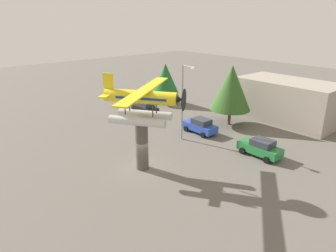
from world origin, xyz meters
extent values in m
plane|color=#605B54|center=(0.00, 0.00, 0.00)|extent=(140.00, 140.00, 0.00)
cylinder|color=#4C4742|center=(0.00, 0.00, 2.20)|extent=(1.10, 1.10, 4.39)
cylinder|color=silver|center=(0.56, -0.83, 4.74)|extent=(4.36, 3.29, 0.70)
cylinder|color=#333338|center=(1.27, 0.26, 5.54)|extent=(0.14, 0.14, 0.90)
cylinder|color=#333338|center=(-0.71, -1.09, 5.54)|extent=(0.14, 0.14, 0.90)
cylinder|color=silver|center=(-0.56, 0.83, 4.74)|extent=(4.36, 3.29, 0.70)
cylinder|color=#333338|center=(0.71, 1.09, 5.54)|extent=(0.14, 0.14, 0.90)
cylinder|color=#333338|center=(-1.27, -0.26, 5.54)|extent=(0.14, 0.14, 0.90)
cylinder|color=yellow|center=(0.00, 0.00, 6.54)|extent=(5.74, 4.41, 1.10)
cube|color=#193399|center=(0.17, 0.11, 6.54)|extent=(4.23, 3.39, 0.20)
cone|color=#262628|center=(2.68, 1.83, 6.54)|extent=(1.07, 1.12, 0.88)
cylinder|color=black|center=(3.01, 2.06, 6.54)|extent=(1.05, 1.51, 1.80)
cube|color=yellow|center=(0.33, 0.23, 7.15)|extent=(6.78, 9.21, 0.12)
cube|color=yellow|center=(-2.31, -1.58, 6.64)|extent=(2.16, 2.71, 0.10)
cube|color=yellow|center=(-2.31, -1.58, 7.74)|extent=(0.81, 0.61, 1.30)
cube|color=black|center=(-12.76, 9.80, 0.72)|extent=(4.20, 1.70, 0.80)
cube|color=#2D333D|center=(-12.51, 9.80, 1.44)|extent=(2.00, 1.56, 0.64)
cylinder|color=black|center=(-14.11, 10.70, 0.32)|extent=(0.64, 0.22, 0.64)
cylinder|color=black|center=(-14.11, 8.90, 0.32)|extent=(0.64, 0.22, 0.64)
cylinder|color=black|center=(-11.41, 10.70, 0.32)|extent=(0.64, 0.22, 0.64)
cylinder|color=black|center=(-11.41, 8.90, 0.32)|extent=(0.64, 0.22, 0.64)
cube|color=#2847B7|center=(-2.80, 10.28, 0.72)|extent=(4.20, 1.70, 0.80)
cube|color=#2D333D|center=(-2.55, 10.28, 1.44)|extent=(2.00, 1.56, 0.64)
cylinder|color=black|center=(-4.15, 11.18, 0.32)|extent=(0.64, 0.22, 0.64)
cylinder|color=black|center=(-4.15, 9.38, 0.32)|extent=(0.64, 0.22, 0.64)
cylinder|color=black|center=(-1.45, 11.18, 0.32)|extent=(0.64, 0.22, 0.64)
cylinder|color=black|center=(-1.45, 9.38, 0.32)|extent=(0.64, 0.22, 0.64)
cube|color=#237A38|center=(5.33, 10.12, 0.72)|extent=(4.20, 1.70, 0.80)
cube|color=#2D333D|center=(5.58, 10.12, 1.44)|extent=(2.00, 1.56, 0.64)
cylinder|color=black|center=(3.98, 11.02, 0.32)|extent=(0.64, 0.22, 0.64)
cylinder|color=black|center=(3.98, 9.22, 0.32)|extent=(0.64, 0.22, 0.64)
cylinder|color=black|center=(6.68, 11.02, 0.32)|extent=(0.64, 0.22, 0.64)
cylinder|color=black|center=(6.68, 9.22, 0.32)|extent=(0.64, 0.22, 0.64)
cylinder|color=gray|center=(-2.74, 7.34, 4.08)|extent=(0.18, 0.18, 8.16)
cylinder|color=gray|center=(-1.94, 7.34, 8.06)|extent=(1.60, 0.12, 0.12)
cube|color=silver|center=(-1.24, 7.34, 8.01)|extent=(0.50, 0.28, 0.20)
cube|color=#9E9384|center=(1.34, 22.00, 2.61)|extent=(12.15, 6.46, 5.22)
cylinder|color=brown|center=(-15.12, 15.55, 0.87)|extent=(0.36, 0.36, 1.74)
cone|color=#1E6028|center=(-15.12, 15.55, 3.94)|extent=(3.96, 3.96, 4.40)
cylinder|color=brown|center=(-2.42, 15.19, 0.97)|extent=(0.36, 0.36, 1.95)
cone|color=#335B23|center=(-2.42, 15.19, 4.67)|extent=(4.90, 4.90, 5.44)
camera|label=1|loc=(19.97, -14.24, 12.81)|focal=32.68mm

